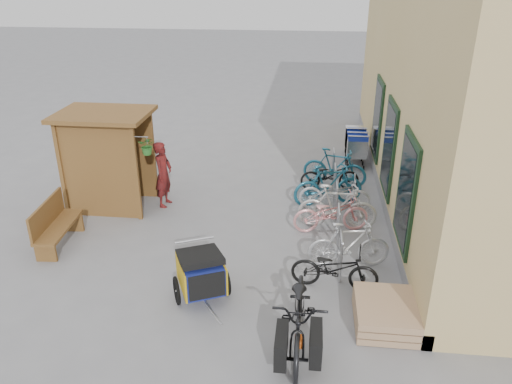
# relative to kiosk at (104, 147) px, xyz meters

# --- Properties ---
(ground) EXTENTS (80.00, 80.00, 0.00)m
(ground) POSITION_rel_kiosk_xyz_m (3.28, -2.47, -1.55)
(ground) COLOR gray
(kiosk) EXTENTS (2.49, 1.65, 2.40)m
(kiosk) POSITION_rel_kiosk_xyz_m (0.00, 0.00, 0.00)
(kiosk) COLOR brown
(kiosk) RESTS_ON ground
(bike_rack) EXTENTS (0.05, 5.35, 0.86)m
(bike_rack) POSITION_rel_kiosk_xyz_m (5.58, -0.07, -1.04)
(bike_rack) COLOR #A5A8AD
(bike_rack) RESTS_ON ground
(pallet_stack) EXTENTS (1.00, 1.20, 0.40)m
(pallet_stack) POSITION_rel_kiosk_xyz_m (6.28, -3.87, -1.34)
(pallet_stack) COLOR tan
(pallet_stack) RESTS_ON ground
(bench) EXTENTS (0.59, 1.63, 1.01)m
(bench) POSITION_rel_kiosk_xyz_m (-0.41, -2.01, -1.03)
(bench) COLOR brown
(bench) RESTS_ON ground
(shopping_carts) EXTENTS (0.60, 1.67, 1.08)m
(shopping_carts) POSITION_rel_kiosk_xyz_m (6.28, 3.86, -0.92)
(shopping_carts) COLOR silver
(shopping_carts) RESTS_ON ground
(child_trailer) EXTENTS (1.10, 1.65, 0.97)m
(child_trailer) POSITION_rel_kiosk_xyz_m (3.08, -3.49, -1.01)
(child_trailer) COLOR navy
(child_trailer) RESTS_ON ground
(cargo_bike) EXTENTS (0.78, 2.23, 1.17)m
(cargo_bike) POSITION_rel_kiosk_xyz_m (4.87, -4.57, -0.97)
(cargo_bike) COLOR black
(cargo_bike) RESTS_ON ground
(person_kiosk) EXTENTS (0.48, 0.65, 1.65)m
(person_kiosk) POSITION_rel_kiosk_xyz_m (1.35, 0.20, -0.73)
(person_kiosk) COLOR maroon
(person_kiosk) RESTS_ON ground
(bike_0) EXTENTS (1.65, 0.71, 0.85)m
(bike_0) POSITION_rel_kiosk_xyz_m (5.46, -2.92, -1.13)
(bike_0) COLOR black
(bike_0) RESTS_ON ground
(bike_1) EXTENTS (1.68, 0.69, 0.98)m
(bike_1) POSITION_rel_kiosk_xyz_m (5.75, -2.14, -1.06)
(bike_1) COLOR silver
(bike_1) RESTS_ON ground
(bike_2) EXTENTS (1.80, 0.95, 0.90)m
(bike_2) POSITION_rel_kiosk_xyz_m (5.44, -0.71, -1.10)
(bike_2) COLOR pink
(bike_2) RESTS_ON ground
(bike_3) EXTENTS (1.79, 0.55, 1.07)m
(bike_3) POSITION_rel_kiosk_xyz_m (5.58, -0.55, -1.02)
(bike_3) COLOR silver
(bike_3) RESTS_ON ground
(bike_4) EXTENTS (1.75, 0.67, 0.91)m
(bike_4) POSITION_rel_kiosk_xyz_m (5.55, 0.37, -1.10)
(bike_4) COLOR silver
(bike_4) RESTS_ON ground
(bike_5) EXTENTS (1.86, 1.04, 1.08)m
(bike_5) POSITION_rel_kiosk_xyz_m (5.40, 0.66, -1.01)
(bike_5) COLOR #216785
(bike_5) RESTS_ON ground
(bike_6) EXTENTS (1.62, 0.74, 0.82)m
(bike_6) POSITION_rel_kiosk_xyz_m (5.46, 1.62, -1.14)
(bike_6) COLOR black
(bike_6) RESTS_ON ground
(bike_7) EXTENTS (1.80, 0.87, 1.04)m
(bike_7) POSITION_rel_kiosk_xyz_m (5.60, 1.91, -1.03)
(bike_7) COLOR #216785
(bike_7) RESTS_ON ground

